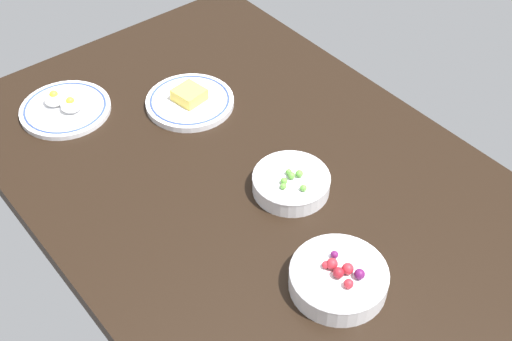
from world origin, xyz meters
The scene contains 5 objects.
dining_table centered at (0.00, 0.00, 2.00)cm, with size 134.99×87.44×4.00cm, color black.
bowl_peas centered at (-7.38, -3.34, 6.13)cm, with size 16.20×16.20×5.10cm.
bowl_berries centered at (-31.32, 6.19, 6.42)cm, with size 18.01×18.01×6.17cm.
plate_cheese centered at (29.05, -3.29, 5.16)cm, with size 20.88×20.88×4.37cm.
plate_eggs centered at (45.37, 20.93, 5.11)cm, with size 21.11×21.11×4.86cm.
Camera 1 is at (-80.58, 65.05, 105.99)cm, focal length 48.17 mm.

